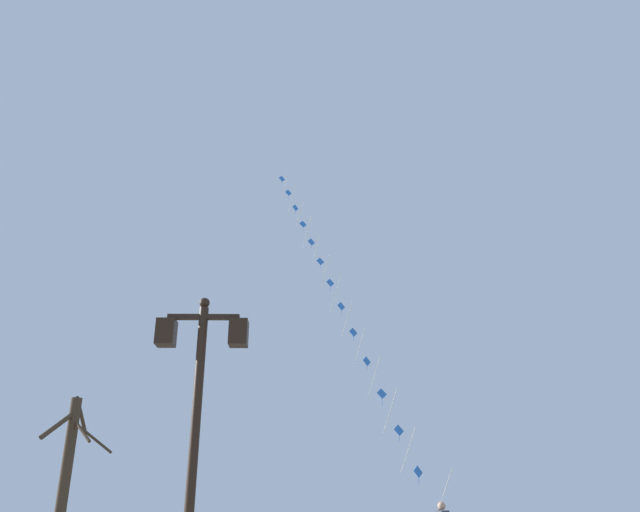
{
  "coord_description": "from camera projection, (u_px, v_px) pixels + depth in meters",
  "views": [
    {
      "loc": [
        -0.7,
        -1.16,
        1.32
      ],
      "look_at": [
        -0.4,
        20.7,
        10.41
      ],
      "focal_mm": 35.28,
      "sensor_mm": 36.0,
      "label": 1
    }
  ],
  "objects": [
    {
      "name": "bare_tree",
      "position": [
        66.0,
        476.0,
        15.69
      ],
      "size": [
        1.46,
        1.94,
        4.25
      ],
      "color": "#423323",
      "rests_on": "ground_plane"
    },
    {
      "name": "twin_lantern_lamp_post",
      "position": [
        198.0,
        386.0,
        9.22
      ],
      "size": [
        1.38,
        0.28,
        4.46
      ],
      "color": "black",
      "rests_on": "ground_plane"
    },
    {
      "name": "kite_train",
      "position": [
        337.0,
        297.0,
        27.3
      ],
      "size": [
        6.16,
        12.47,
        19.58
      ],
      "color": "brown",
      "rests_on": "ground_plane"
    }
  ]
}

